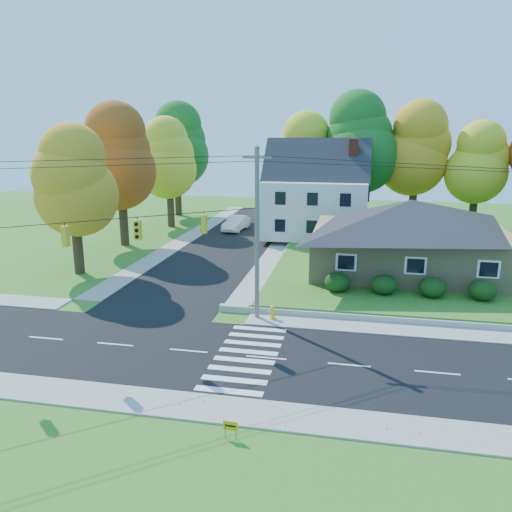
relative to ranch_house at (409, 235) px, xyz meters
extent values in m
plane|color=#3D7923|center=(-8.00, -16.00, -3.27)|extent=(120.00, 120.00, 0.00)
cube|color=black|center=(-8.00, -16.00, -3.26)|extent=(90.00, 8.00, 0.02)
cube|color=black|center=(-16.00, 10.00, -3.25)|extent=(8.00, 44.00, 0.02)
cube|color=#9C9A90|center=(-8.00, -11.00, -3.23)|extent=(90.00, 2.00, 0.08)
cube|color=#9C9A90|center=(-8.00, -21.00, -3.23)|extent=(90.00, 2.00, 0.08)
cube|color=#3D7923|center=(5.00, 5.00, -3.02)|extent=(30.00, 30.00, 0.50)
cube|color=tan|center=(0.00, 0.00, -1.17)|extent=(14.00, 10.00, 3.20)
pyramid|color=#26262B|center=(0.00, 0.00, 1.53)|extent=(14.60, 10.60, 2.20)
cube|color=silver|center=(-8.00, 12.00, 0.03)|extent=(10.00, 8.00, 5.60)
pyramid|color=#26262B|center=(-8.00, 12.00, 4.03)|extent=(10.40, 8.40, 2.40)
cube|color=brown|center=(-4.50, 12.00, 2.03)|extent=(0.90, 0.90, 9.60)
ellipsoid|color=#163A10|center=(-5.00, -6.20, -2.13)|extent=(1.70, 1.70, 1.27)
ellipsoid|color=#163A10|center=(-2.00, -6.20, -2.13)|extent=(1.70, 1.70, 1.27)
ellipsoid|color=#163A10|center=(1.00, -6.20, -2.13)|extent=(1.70, 1.70, 1.27)
ellipsoid|color=#163A10|center=(4.00, -6.20, -2.13)|extent=(1.70, 1.70, 1.27)
cylinder|color=#666059|center=(-9.50, -10.80, 1.73)|extent=(0.26, 0.26, 10.00)
cube|color=#666059|center=(-9.50, -10.80, 6.13)|extent=(1.60, 0.12, 0.12)
cube|color=gold|center=(-17.50, -17.20, 2.68)|extent=(0.26, 0.34, 1.00)
cube|color=gold|center=(-14.80, -15.05, 2.68)|extent=(0.34, 0.26, 1.00)
cube|color=gold|center=(-12.00, -12.80, 2.68)|extent=(0.26, 0.34, 1.00)
cylinder|color=black|center=(-16.00, -16.00, 3.33)|extent=(13.02, 10.43, 0.04)
cylinder|color=#3F2A19|center=(-10.00, 18.00, -0.07)|extent=(0.80, 0.80, 5.40)
sphere|color=gold|center=(-10.00, 18.00, 3.83)|extent=(6.72, 6.72, 6.72)
sphere|color=gold|center=(-10.00, 18.00, 5.51)|extent=(5.91, 5.91, 5.91)
sphere|color=gold|center=(-10.00, 18.00, 7.19)|extent=(5.11, 5.11, 5.11)
cylinder|color=#3F2A19|center=(-4.00, 17.00, 0.38)|extent=(0.86, 0.86, 6.30)
sphere|color=#1E641F|center=(-4.00, 17.00, 4.93)|extent=(7.84, 7.84, 7.84)
sphere|color=#1E641F|center=(-4.00, 17.00, 6.89)|extent=(6.90, 6.90, 6.90)
sphere|color=#1E641F|center=(-4.00, 17.00, 8.85)|extent=(5.96, 5.96, 5.96)
cylinder|color=#3F2A19|center=(2.00, 18.00, 0.16)|extent=(0.83, 0.83, 5.85)
sphere|color=orange|center=(2.00, 18.00, 4.38)|extent=(7.28, 7.28, 7.28)
sphere|color=orange|center=(2.00, 18.00, 6.20)|extent=(6.41, 6.41, 6.41)
sphere|color=orange|center=(2.00, 18.00, 8.02)|extent=(5.53, 5.53, 5.53)
cylinder|color=#3F2A19|center=(8.00, 17.00, -0.29)|extent=(0.77, 0.77, 4.95)
sphere|color=gold|center=(8.00, 17.00, 3.28)|extent=(6.16, 6.16, 6.16)
sphere|color=gold|center=(8.00, 17.00, 4.82)|extent=(5.42, 5.42, 5.42)
sphere|color=gold|center=(8.00, 17.00, 6.36)|extent=(4.68, 4.68, 4.68)
cylinder|color=#3F2A19|center=(-25.00, -4.00, -0.79)|extent=(0.77, 0.77, 4.95)
sphere|color=orange|center=(-25.00, -4.00, 2.78)|extent=(6.16, 6.16, 6.16)
sphere|color=orange|center=(-25.00, -4.00, 4.32)|extent=(5.42, 5.42, 5.42)
sphere|color=orange|center=(-25.00, -4.00, 5.86)|extent=(4.68, 4.68, 4.68)
cylinder|color=#3F2A19|center=(-26.00, 6.00, -0.34)|extent=(0.83, 0.83, 5.85)
sphere|color=#AA4A15|center=(-26.00, 6.00, 3.88)|extent=(7.28, 7.28, 7.28)
sphere|color=#AA4A15|center=(-26.00, 6.00, 5.70)|extent=(6.41, 6.41, 6.41)
sphere|color=#AA4A15|center=(-26.00, 6.00, 7.52)|extent=(5.53, 5.53, 5.53)
cylinder|color=#3F2A19|center=(-25.00, 16.00, -0.57)|extent=(0.80, 0.80, 5.40)
sphere|color=gold|center=(-25.00, 16.00, 3.33)|extent=(6.72, 6.72, 6.72)
sphere|color=gold|center=(-25.00, 16.00, 5.01)|extent=(5.91, 5.91, 5.91)
sphere|color=gold|center=(-25.00, 16.00, 6.69)|extent=(5.11, 5.11, 5.11)
cylinder|color=#3F2A19|center=(-27.00, 24.00, -0.12)|extent=(0.86, 0.86, 6.30)
sphere|color=#1E641F|center=(-27.00, 24.00, 4.43)|extent=(7.84, 7.84, 7.84)
sphere|color=#1E641F|center=(-27.00, 24.00, 6.39)|extent=(6.90, 6.90, 6.90)
sphere|color=#1E641F|center=(-27.00, 24.00, 8.35)|extent=(5.96, 5.96, 5.96)
imported|color=white|center=(-17.03, 15.14, -2.43)|extent=(2.30, 5.11, 1.63)
cylinder|color=gold|center=(-8.54, -10.89, -3.21)|extent=(0.40, 0.40, 0.11)
cylinder|color=gold|center=(-8.54, -10.89, -2.88)|extent=(0.26, 0.26, 0.61)
sphere|color=gold|center=(-8.54, -10.89, -2.52)|extent=(0.29, 0.29, 0.29)
cylinder|color=gold|center=(-8.54, -10.89, -2.77)|extent=(0.51, 0.30, 0.13)
cylinder|color=black|center=(-8.30, -22.71, -3.04)|extent=(0.02, 0.02, 0.45)
cylinder|color=black|center=(-7.90, -22.71, -3.04)|extent=(0.02, 0.02, 0.45)
cube|color=#E5A40A|center=(-8.10, -22.71, -2.77)|extent=(0.54, 0.06, 0.36)
camera|label=1|loc=(-4.06, -38.13, 7.53)|focal=35.00mm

